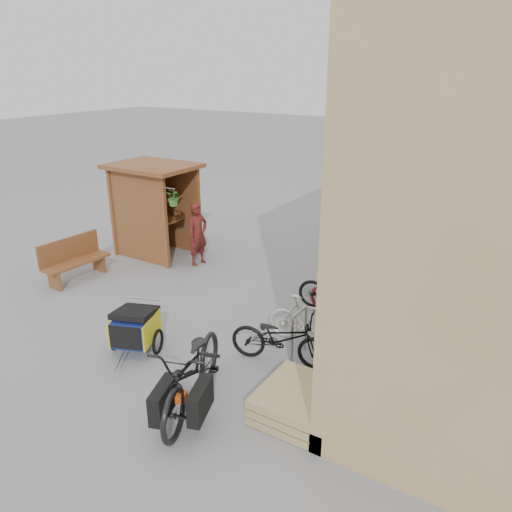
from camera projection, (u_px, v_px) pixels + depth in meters
The scene contains 17 objects.
ground at pixel (194, 322), 9.82m from camera, with size 80.00×80.00×0.00m, color gray.
kiosk at pixel (152, 197), 12.84m from camera, with size 2.49×1.65×2.40m.
bike_rack at pixel (352, 281), 10.40m from camera, with size 0.05×5.35×0.86m.
pallet_stack at pixel (297, 401), 7.16m from camera, with size 1.00×1.20×0.40m.
bench at pixel (74, 259), 11.60m from camera, with size 0.58×1.62×1.01m.
shopping_carts at pixel (435, 231), 13.31m from camera, with size 0.56×1.88×1.00m.
child_trailer at pixel (135, 326), 8.68m from camera, with size 0.96×1.46×0.85m.
cargo_bike at pixel (193, 372), 7.18m from camera, with size 1.50×2.41×1.20m.
person_kiosk at pixel (198, 234), 12.41m from camera, with size 0.58×0.38×1.59m, color maroon.
bike_0 at pixel (281, 338), 8.32m from camera, with size 0.62×1.77×0.93m, color black.
bike_1 at pixel (308, 321), 8.88m from camera, with size 0.43×1.53×0.92m, color silver.
bike_2 at pixel (347, 297), 9.88m from camera, with size 0.56×1.61×0.85m, color maroon.
bike_3 at pixel (335, 290), 10.06m from camera, with size 0.44×1.57×0.94m, color black.
bike_4 at pixel (369, 277), 10.74m from camera, with size 0.60×1.72×0.90m, color silver.
bike_5 at pixel (368, 269), 11.03m from camera, with size 0.48×1.69×1.01m, color black.
bike_6 at pixel (376, 259), 11.76m from camera, with size 0.61×1.75×0.92m, color pink.
bike_7 at pixel (381, 252), 11.96m from camera, with size 0.49×1.74×1.05m, color silver.
Camera 1 is at (5.64, -6.74, 4.72)m, focal length 35.00 mm.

